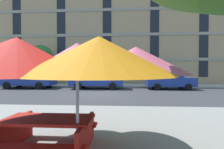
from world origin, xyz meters
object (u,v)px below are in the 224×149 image
at_px(pickup_blue, 26,78).
at_px(sedan_blue, 169,79).
at_px(street_tree_left, 40,56).
at_px(pickup_blue_midblock, 94,78).
at_px(patio_umbrella, 77,61).
at_px(picnic_table, 49,132).

bearing_deg(pickup_blue, sedan_blue, -0.00).
relative_size(sedan_blue, street_tree_left, 0.91).
xyz_separation_m(pickup_blue_midblock, sedan_blue, (7.16, -0.00, -0.08)).
bearing_deg(street_tree_left, patio_umbrella, -60.57).
distance_m(pickup_blue, picnic_table, 14.83).
bearing_deg(picnic_table, pickup_blue_midblock, 95.41).
height_order(street_tree_left, picnic_table, street_tree_left).
relative_size(pickup_blue, street_tree_left, 1.05).
height_order(pickup_blue_midblock, sedan_blue, pickup_blue_midblock).
bearing_deg(pickup_blue, picnic_table, -57.04).
bearing_deg(street_tree_left, sedan_blue, -12.97).
distance_m(pickup_blue_midblock, patio_umbrella, 12.87).
distance_m(pickup_blue_midblock, picnic_table, 12.50).
height_order(patio_umbrella, picnic_table, patio_umbrella).
bearing_deg(pickup_blue_midblock, picnic_table, -84.59).
distance_m(street_tree_left, picnic_table, 18.06).
bearing_deg(pickup_blue, street_tree_left, 94.98).
height_order(pickup_blue, pickup_blue_midblock, same).
relative_size(pickup_blue_midblock, picnic_table, 2.82).
bearing_deg(patio_umbrella, sedan_blue, 67.34).
bearing_deg(picnic_table, pickup_blue, 122.96).
xyz_separation_m(pickup_blue, patio_umbrella, (8.74, -12.70, 0.90)).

